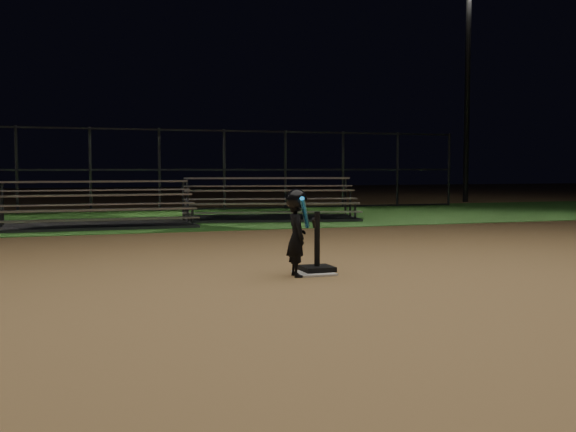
{
  "coord_description": "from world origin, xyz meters",
  "views": [
    {
      "loc": [
        -3.0,
        -7.8,
        1.3
      ],
      "look_at": [
        0.0,
        1.0,
        0.65
      ],
      "focal_mm": 42.81,
      "sensor_mm": 36.0,
      "label": 1
    }
  ],
  "objects_px": {
    "bleacher_right": "(270,211)",
    "light_pole_right": "(468,72)",
    "home_plate": "(314,273)",
    "batting_tee": "(317,260)",
    "bleacher_left": "(98,218)",
    "child_batter": "(297,230)"
  },
  "relations": [
    {
      "from": "bleacher_right",
      "to": "light_pole_right",
      "type": "relative_size",
      "value": 0.56
    },
    {
      "from": "home_plate",
      "to": "batting_tee",
      "type": "xyz_separation_m",
      "value": [
        0.07,
        0.09,
        0.14
      ]
    },
    {
      "from": "bleacher_left",
      "to": "light_pole_right",
      "type": "bearing_deg",
      "value": 26.86
    },
    {
      "from": "batting_tee",
      "to": "bleacher_right",
      "type": "relative_size",
      "value": 0.16
    },
    {
      "from": "bleacher_left",
      "to": "bleacher_right",
      "type": "relative_size",
      "value": 0.89
    },
    {
      "from": "bleacher_right",
      "to": "light_pole_right",
      "type": "xyz_separation_m",
      "value": [
        9.86,
        6.24,
        4.73
      ]
    },
    {
      "from": "bleacher_right",
      "to": "light_pole_right",
      "type": "bearing_deg",
      "value": 44.12
    },
    {
      "from": "batting_tee",
      "to": "child_batter",
      "type": "distance_m",
      "value": 0.57
    },
    {
      "from": "child_batter",
      "to": "bleacher_left",
      "type": "distance_m",
      "value": 8.14
    },
    {
      "from": "bleacher_right",
      "to": "child_batter",
      "type": "bearing_deg",
      "value": -93.49
    },
    {
      "from": "child_batter",
      "to": "bleacher_right",
      "type": "height_order",
      "value": "bleacher_right"
    },
    {
      "from": "batting_tee",
      "to": "light_pole_right",
      "type": "height_order",
      "value": "light_pole_right"
    },
    {
      "from": "batting_tee",
      "to": "bleacher_left",
      "type": "distance_m",
      "value": 8.02
    },
    {
      "from": "home_plate",
      "to": "bleacher_left",
      "type": "bearing_deg",
      "value": 105.03
    },
    {
      "from": "bleacher_right",
      "to": "batting_tee",
      "type": "bearing_deg",
      "value": -91.71
    },
    {
      "from": "home_plate",
      "to": "bleacher_left",
      "type": "relative_size",
      "value": 0.11
    },
    {
      "from": "bleacher_right",
      "to": "bleacher_left",
      "type": "bearing_deg",
      "value": -156.36
    },
    {
      "from": "home_plate",
      "to": "bleacher_right",
      "type": "relative_size",
      "value": 0.1
    },
    {
      "from": "home_plate",
      "to": "light_pole_right",
      "type": "relative_size",
      "value": 0.05
    },
    {
      "from": "batting_tee",
      "to": "child_batter",
      "type": "relative_size",
      "value": 0.7
    },
    {
      "from": "bleacher_left",
      "to": "child_batter",
      "type": "bearing_deg",
      "value": -76.96
    },
    {
      "from": "light_pole_right",
      "to": "bleacher_right",
      "type": "bearing_deg",
      "value": -147.67
    }
  ]
}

